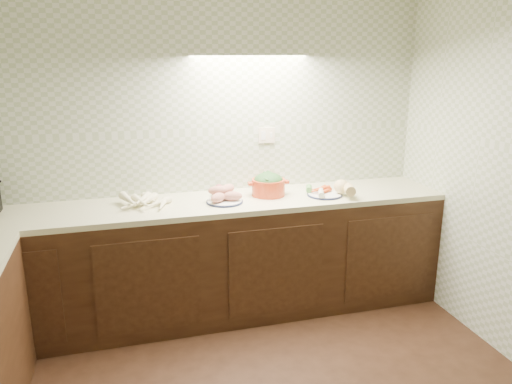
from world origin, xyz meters
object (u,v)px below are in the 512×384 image
object	(u,v)px
parsnip_pile	(143,201)
veg_plate	(332,190)
onion_bowl	(220,192)
sweet_potato_plate	(224,196)
dutch_oven	(268,184)

from	to	relation	value
parsnip_pile	veg_plate	bearing A→B (deg)	-4.76
parsnip_pile	onion_bowl	bearing A→B (deg)	8.81
parsnip_pile	onion_bowl	size ratio (longest dim) A/B	3.57
sweet_potato_plate	dutch_oven	world-z (taller)	dutch_oven
veg_plate	sweet_potato_plate	bearing A→B (deg)	176.97
sweet_potato_plate	dutch_oven	distance (m)	0.38
onion_bowl	veg_plate	world-z (taller)	veg_plate
sweet_potato_plate	onion_bowl	distance (m)	0.16
veg_plate	dutch_oven	bearing A→B (deg)	163.98
onion_bowl	veg_plate	size ratio (longest dim) A/B	0.36
sweet_potato_plate	onion_bowl	size ratio (longest dim) A/B	2.09
onion_bowl	dutch_oven	world-z (taller)	dutch_oven
onion_bowl	dutch_oven	xyz separation A→B (m)	(0.36, -0.07, 0.05)
onion_bowl	dutch_oven	distance (m)	0.37
parsnip_pile	dutch_oven	distance (m)	0.94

